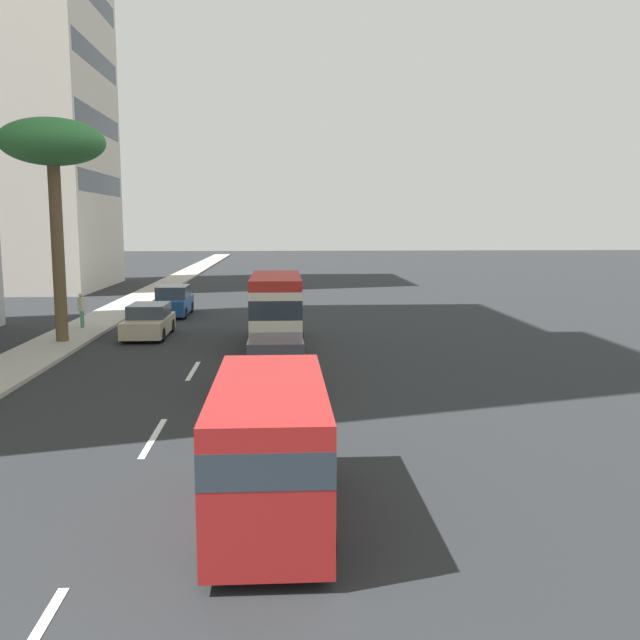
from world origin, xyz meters
name	(u,v)px	position (x,y,z in m)	size (l,w,h in m)	color
ground_plane	(221,323)	(31.50, 0.00, 0.00)	(198.00, 198.00, 0.00)	#26282B
sidewalk_right	(95,323)	(31.50, 6.61, 0.07)	(162.00, 2.60, 0.15)	#B2ADA3
lane_stripe_mid	(154,437)	(11.68, 0.00, 0.01)	(3.20, 0.16, 0.01)	silver
lane_stripe_far	(193,371)	(19.52, 0.00, 0.01)	(3.20, 0.16, 0.01)	silver
car_lead	(149,321)	(27.31, 3.01, 0.73)	(4.40, 1.91, 1.53)	beige
van_second	(269,442)	(6.77, -2.95, 1.42)	(5.31, 2.10, 2.48)	#A51E1E
car_third	(173,302)	(34.89, 3.04, 0.80)	(4.41, 1.91, 1.71)	#1E478C
car_fourth	(276,364)	(16.69, -3.00, 0.78)	(4.25, 1.96, 1.66)	#A51E1E
minibus_fifth	(276,306)	(25.13, -2.96, 1.65)	(6.36, 2.29, 3.02)	silver
pedestrian_near_lamp	(82,308)	(29.40, 6.66, 1.10)	(0.38, 0.33, 1.72)	#4C8C66
palm_tree	(53,148)	(25.49, 6.44, 8.43)	(4.40, 4.40, 9.52)	brown
office_tower_far	(12,76)	(52.79, 17.91, 16.81)	(14.30, 13.26, 33.61)	silver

